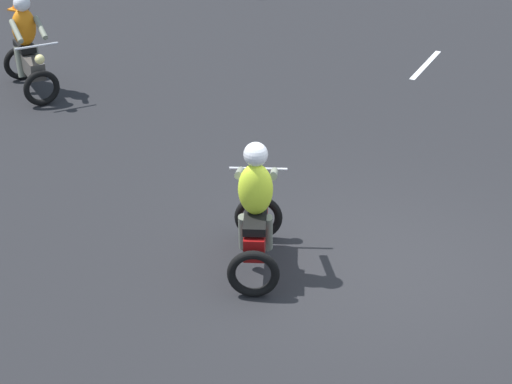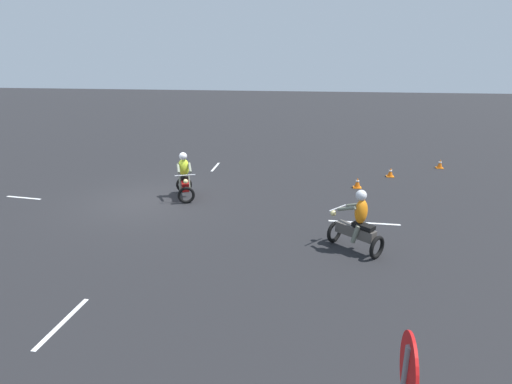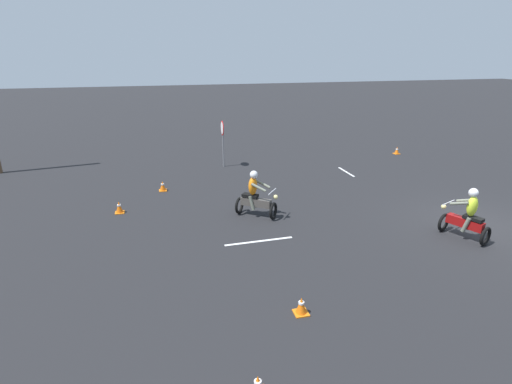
% 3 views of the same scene
% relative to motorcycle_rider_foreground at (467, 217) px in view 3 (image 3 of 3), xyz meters
% --- Properties ---
extents(ground_plane, '(120.00, 120.00, 0.00)m').
position_rel_motorcycle_rider_foreground_xyz_m(ground_plane, '(0.65, -1.26, -0.73)').
color(ground_plane, black).
extents(motorcycle_rider_foreground, '(1.54, 1.12, 1.66)m').
position_rel_motorcycle_rider_foreground_xyz_m(motorcycle_rider_foreground, '(0.00, 0.00, 0.00)').
color(motorcycle_rider_foreground, black).
rests_on(motorcycle_rider_foreground, ground).
extents(motorcycle_rider_background, '(1.33, 1.48, 1.66)m').
position_rel_motorcycle_rider_foreground_xyz_m(motorcycle_rider_background, '(3.35, 5.86, 0.00)').
color(motorcycle_rider_background, black).
rests_on(motorcycle_rider_background, ground).
extents(stop_sign, '(0.70, 0.08, 2.30)m').
position_rel_motorcycle_rider_foreground_xyz_m(stop_sign, '(9.91, 5.84, 0.91)').
color(stop_sign, slate).
rests_on(stop_sign, ground).
extents(traffic_cone_near_left, '(0.32, 0.32, 0.44)m').
position_rel_motorcycle_rider_foreground_xyz_m(traffic_cone_near_left, '(4.83, 10.52, -0.51)').
color(traffic_cone_near_left, orange).
rests_on(traffic_cone_near_left, ground).
extents(traffic_cone_near_right, '(0.32, 0.32, 0.41)m').
position_rel_motorcycle_rider_foreground_xyz_m(traffic_cone_near_right, '(-2.30, 6.24, -0.53)').
color(traffic_cone_near_right, orange).
rests_on(traffic_cone_near_right, ground).
extents(traffic_cone_mid_center, '(0.32, 0.32, 0.42)m').
position_rel_motorcycle_rider_foreground_xyz_m(traffic_cone_mid_center, '(6.89, 8.93, -0.52)').
color(traffic_cone_mid_center, orange).
rests_on(traffic_cone_mid_center, ground).
extents(traffic_cone_far_center, '(0.32, 0.32, 0.41)m').
position_rel_motorcycle_rider_foreground_xyz_m(traffic_cone_far_center, '(10.02, -4.10, -0.53)').
color(traffic_cone_far_center, orange).
rests_on(traffic_cone_far_center, ground).
extents(lane_stripe_e, '(1.60, 0.11, 0.01)m').
position_rel_motorcycle_rider_foreground_xyz_m(lane_stripe_e, '(7.48, 0.27, -0.72)').
color(lane_stripe_e, silver).
rests_on(lane_stripe_e, ground).
extents(lane_stripe_n, '(0.14, 2.15, 0.01)m').
position_rel_motorcycle_rider_foreground_xyz_m(lane_stripe_n, '(1.38, 6.24, -0.72)').
color(lane_stripe_n, silver).
rests_on(lane_stripe_n, ground).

